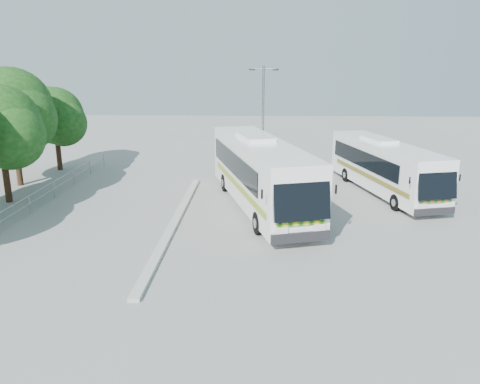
{
  "coord_description": "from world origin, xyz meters",
  "views": [
    {
      "loc": [
        1.66,
        -19.52,
        7.51
      ],
      "look_at": [
        0.89,
        1.3,
        1.75
      ],
      "focal_mm": 35.0,
      "sensor_mm": 36.0,
      "label": 1
    }
  ],
  "objects_px": {
    "tree_far_e": "(56,116)",
    "tree_far_c": "(1,126)",
    "tree_far_d": "(12,109)",
    "lamppost": "(263,122)",
    "coach_main": "(260,172)",
    "coach_adjacent": "(384,166)"
  },
  "relations": [
    {
      "from": "tree_far_c",
      "to": "tree_far_d",
      "type": "relative_size",
      "value": 0.88
    },
    {
      "from": "tree_far_d",
      "to": "coach_main",
      "type": "bearing_deg",
      "value": -15.15
    },
    {
      "from": "coach_main",
      "to": "coach_adjacent",
      "type": "xyz_separation_m",
      "value": [
        7.35,
        3.12,
        -0.3
      ]
    },
    {
      "from": "tree_far_d",
      "to": "coach_main",
      "type": "distance_m",
      "value": 15.95
    },
    {
      "from": "tree_far_c",
      "to": "coach_main",
      "type": "xyz_separation_m",
      "value": [
        13.95,
        -0.4,
        -2.31
      ]
    },
    {
      "from": "tree_far_d",
      "to": "coach_adjacent",
      "type": "relative_size",
      "value": 0.67
    },
    {
      "from": "lamppost",
      "to": "coach_adjacent",
      "type": "bearing_deg",
      "value": 10.13
    },
    {
      "from": "coach_main",
      "to": "lamppost",
      "type": "distance_m",
      "value": 4.85
    },
    {
      "from": "tree_far_d",
      "to": "tree_far_c",
      "type": "bearing_deg",
      "value": -72.17
    },
    {
      "from": "tree_far_d",
      "to": "lamppost",
      "type": "relative_size",
      "value": 0.99
    },
    {
      "from": "coach_main",
      "to": "coach_adjacent",
      "type": "relative_size",
      "value": 1.18
    },
    {
      "from": "tree_far_d",
      "to": "lamppost",
      "type": "xyz_separation_m",
      "value": [
        15.31,
        0.26,
        -0.75
      ]
    },
    {
      "from": "coach_main",
      "to": "coach_adjacent",
      "type": "bearing_deg",
      "value": 7.7
    },
    {
      "from": "tree_far_e",
      "to": "tree_far_c",
      "type": "bearing_deg",
      "value": -86.46
    },
    {
      "from": "tree_far_e",
      "to": "coach_main",
      "type": "height_order",
      "value": "tree_far_e"
    },
    {
      "from": "coach_adjacent",
      "to": "lamppost",
      "type": "xyz_separation_m",
      "value": [
        -7.18,
        1.24,
        2.42
      ]
    },
    {
      "from": "tree_far_e",
      "to": "coach_adjacent",
      "type": "distance_m",
      "value": 22.6
    },
    {
      "from": "tree_far_e",
      "to": "coach_adjacent",
      "type": "height_order",
      "value": "tree_far_e"
    },
    {
      "from": "coach_adjacent",
      "to": "lamppost",
      "type": "bearing_deg",
      "value": 157.13
    },
    {
      "from": "tree_far_d",
      "to": "coach_adjacent",
      "type": "xyz_separation_m",
      "value": [
        22.5,
        -0.98,
        -3.17
      ]
    },
    {
      "from": "tree_far_c",
      "to": "tree_far_e",
      "type": "distance_m",
      "value": 8.22
    },
    {
      "from": "tree_far_d",
      "to": "tree_far_e",
      "type": "relative_size",
      "value": 1.24
    }
  ]
}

